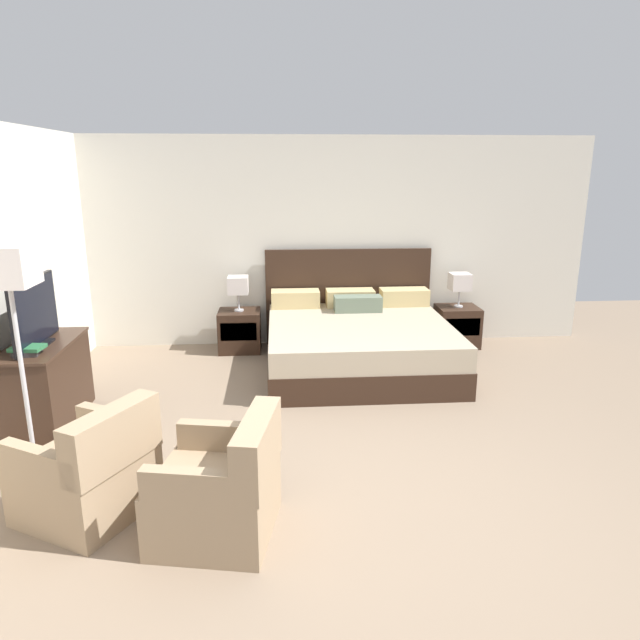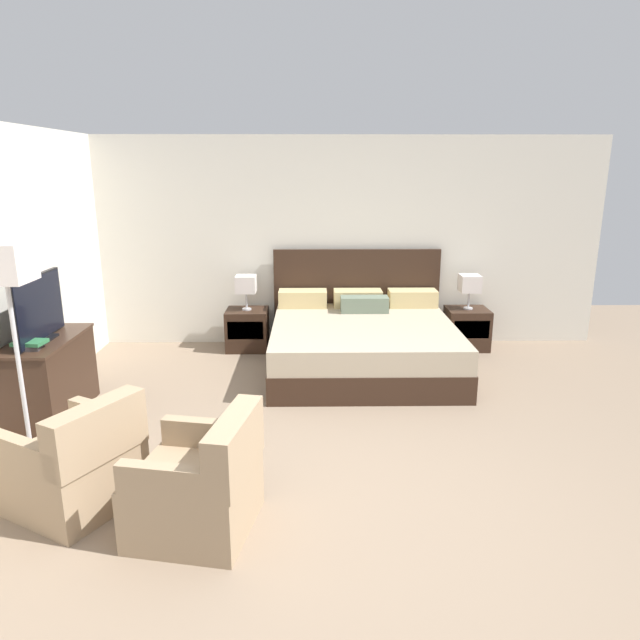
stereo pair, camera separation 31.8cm
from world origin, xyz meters
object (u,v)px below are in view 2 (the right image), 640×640
(book_red_cover, at_px, (29,347))
(nightstand_right, at_px, (467,329))
(nightstand_left, at_px, (247,329))
(table_lamp_left, at_px, (246,285))
(book_blue_cover, at_px, (30,342))
(armchair_companion, at_px, (201,487))
(bed, at_px, (362,342))
(armchair_by_window, at_px, (77,466))
(tv, at_px, (39,309))
(floor_lamp, at_px, (7,281))
(dresser, at_px, (49,376))
(table_lamp_right, at_px, (470,284))

(book_red_cover, bearing_deg, nightstand_right, 27.61)
(nightstand_left, relative_size, table_lamp_left, 1.19)
(book_blue_cover, bearing_deg, armchair_companion, -40.58)
(bed, relative_size, armchair_by_window, 2.18)
(tv, bearing_deg, floor_lamp, -75.16)
(dresser, bearing_deg, table_lamp_left, 51.24)
(bed, bearing_deg, table_lamp_right, 27.33)
(book_red_cover, bearing_deg, table_lamp_left, 55.26)
(table_lamp_left, bearing_deg, tv, -128.28)
(nightstand_right, relative_size, book_red_cover, 2.66)
(bed, height_order, nightstand_left, bed)
(book_blue_cover, bearing_deg, nightstand_right, 27.65)
(armchair_companion, relative_size, floor_lamp, 0.48)
(table_lamp_right, relative_size, dresser, 0.40)
(armchair_by_window, bearing_deg, book_blue_cover, 124.50)
(tv, bearing_deg, book_blue_cover, -86.30)
(nightstand_left, bearing_deg, tv, -128.30)
(book_blue_cover, bearing_deg, armchair_by_window, -55.50)
(nightstand_right, height_order, dresser, dresser)
(armchair_by_window, bearing_deg, nightstand_right, 44.29)
(book_blue_cover, xyz_separation_m, armchair_companion, (1.63, -1.39, -0.49))
(table_lamp_left, bearing_deg, bed, -27.31)
(armchair_by_window, bearing_deg, nightstand_left, 77.50)
(nightstand_left, relative_size, book_red_cover, 2.66)
(tv, bearing_deg, dresser, 94.85)
(nightstand_left, height_order, tv, tv)
(nightstand_left, xyz_separation_m, book_blue_cover, (-1.52, -2.20, 0.53))
(nightstand_left, relative_size, floor_lamp, 0.30)
(armchair_companion, bearing_deg, book_blue_cover, 139.42)
(armchair_by_window, bearing_deg, book_red_cover, 124.74)
(tv, height_order, book_blue_cover, tv)
(armchair_companion, bearing_deg, armchair_by_window, 162.97)
(book_red_cover, distance_m, armchair_companion, 2.19)
(nightstand_right, distance_m, armchair_companion, 4.41)
(nightstand_left, xyz_separation_m, dresser, (-1.54, -1.91, 0.12))
(table_lamp_left, distance_m, tv, 2.48)
(table_lamp_right, bearing_deg, table_lamp_left, 180.00)
(armchair_companion, bearing_deg, floor_lamp, 150.69)
(bed, xyz_separation_m, dresser, (-2.88, -1.22, 0.07))
(dresser, height_order, book_blue_cover, book_blue_cover)
(dresser, bearing_deg, book_blue_cover, -86.18)
(nightstand_left, height_order, dresser, dresser)
(table_lamp_left, xyz_separation_m, book_red_cover, (-1.52, -2.20, -0.06))
(nightstand_left, distance_m, nightstand_right, 2.68)
(armchair_companion, height_order, floor_lamp, floor_lamp)
(nightstand_right, height_order, tv, tv)
(nightstand_right, bearing_deg, dresser, -155.58)
(table_lamp_left, height_order, tv, tv)
(tv, xyz_separation_m, book_blue_cover, (0.02, -0.25, -0.22))
(dresser, height_order, floor_lamp, floor_lamp)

